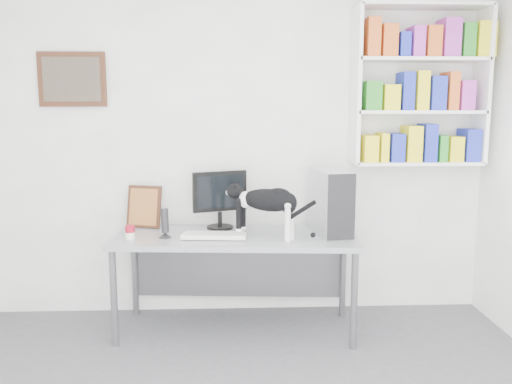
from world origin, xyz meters
TOP-DOWN VIEW (x-y plane):
  - room at (0.00, 0.00)m, footprint 4.01×4.01m
  - bookshelf at (1.40, 1.85)m, footprint 1.03×0.28m
  - wall_art at (-1.30, 1.97)m, footprint 0.52×0.04m
  - desk at (-0.04, 1.55)m, footprint 1.84×0.82m
  - monitor at (-0.16, 1.78)m, footprint 0.48×0.34m
  - keyboard at (-0.20, 1.47)m, footprint 0.48×0.22m
  - pc_tower at (0.67, 1.59)m, footprint 0.28×0.51m
  - speaker at (-0.55, 1.50)m, footprint 0.13×0.13m
  - leaning_print at (-0.76, 1.85)m, footprint 0.30×0.18m
  - soup_can at (-0.80, 1.46)m, footprint 0.08×0.08m
  - cat at (0.18, 1.44)m, footprint 0.63×0.43m

SIDE VIEW (x-z plane):
  - desk at x=-0.04m, z-range 0.00..0.75m
  - keyboard at x=-0.20m, z-range 0.75..0.78m
  - soup_can at x=-0.80m, z-range 0.75..0.85m
  - speaker at x=-0.55m, z-range 0.75..0.97m
  - leaning_print at x=-0.76m, z-range 0.75..1.09m
  - cat at x=0.18m, z-range 0.75..1.13m
  - monitor at x=-0.16m, z-range 0.75..1.21m
  - pc_tower at x=0.67m, z-range 0.75..1.23m
  - room at x=0.00m, z-range 0.00..2.70m
  - bookshelf at x=1.40m, z-range 1.23..2.47m
  - wall_art at x=-1.30m, z-range 1.69..2.11m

